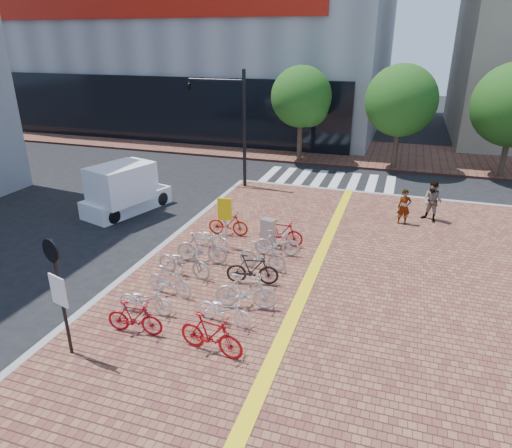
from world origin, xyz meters
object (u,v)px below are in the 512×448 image
(bike_1, at_px, (145,300))
(pedestrian_b, at_px, (433,201))
(bike_2, at_px, (169,281))
(bike_5, at_px, (212,238))
(bike_9, at_px, (245,291))
(bike_0, at_px, (135,318))
(bike_7, at_px, (211,335))
(bike_13, at_px, (281,233))
(bike_3, at_px, (184,262))
(bike_10, at_px, (252,269))
(bike_11, at_px, (263,256))
(bike_8, at_px, (225,309))
(notice_sign, at_px, (58,284))
(traffic_light_pole, at_px, (219,106))
(bike_4, at_px, (202,248))
(bike_12, at_px, (277,243))
(bike_6, at_px, (228,224))
(utility_box, at_px, (268,233))
(box_truck, at_px, (124,188))
(pedestrian_a, at_px, (404,207))
(yellow_sign, at_px, (225,214))

(bike_1, xyz_separation_m, pedestrian_b, (8.06, 10.32, 0.45))
(bike_2, relative_size, bike_5, 0.98)
(bike_9, bearing_deg, bike_0, 120.72)
(bike_7, relative_size, bike_13, 1.05)
(bike_3, height_order, bike_10, bike_3)
(bike_11, bearing_deg, bike_8, -177.56)
(bike_5, height_order, notice_sign, notice_sign)
(bike_11, bearing_deg, bike_13, 1.20)
(bike_11, distance_m, traffic_light_pole, 10.94)
(bike_10, bearing_deg, bike_2, 111.88)
(bike_13, height_order, notice_sign, notice_sign)
(bike_8, distance_m, traffic_light_pole, 13.85)
(traffic_light_pole, bearing_deg, bike_4, -71.82)
(bike_5, height_order, bike_9, bike_9)
(bike_5, distance_m, bike_12, 2.53)
(bike_2, xyz_separation_m, bike_8, (2.20, -0.88, -0.04))
(bike_13, relative_size, traffic_light_pole, 0.29)
(bike_6, relative_size, bike_8, 0.98)
(bike_12, distance_m, traffic_light_pole, 10.05)
(bike_8, height_order, utility_box, utility_box)
(bike_10, bearing_deg, bike_5, 36.71)
(bike_6, xyz_separation_m, pedestrian_b, (7.87, 4.25, 0.40))
(bike_2, xyz_separation_m, bike_7, (2.36, -2.22, 0.06))
(notice_sign, height_order, traffic_light_pole, traffic_light_pole)
(bike_7, bearing_deg, bike_3, 43.85)
(box_truck, bearing_deg, bike_2, -48.19)
(pedestrian_a, bearing_deg, bike_7, -124.36)
(bike_3, distance_m, pedestrian_b, 11.28)
(bike_8, bearing_deg, pedestrian_b, -22.65)
(bike_1, relative_size, bike_13, 0.98)
(notice_sign, bearing_deg, bike_0, 49.17)
(bike_1, relative_size, bike_9, 0.91)
(bike_7, distance_m, bike_8, 1.35)
(bike_0, bearing_deg, bike_1, 9.33)
(bike_6, bearing_deg, bike_7, -167.18)
(box_truck, bearing_deg, bike_9, -37.80)
(bike_4, xyz_separation_m, bike_9, (2.47, -2.31, -0.01))
(bike_6, distance_m, bike_9, 5.49)
(bike_6, bearing_deg, bike_4, 174.86)
(bike_3, bearing_deg, yellow_sign, -5.89)
(bike_4, bearing_deg, box_truck, 50.12)
(pedestrian_b, distance_m, yellow_sign, 9.27)
(bike_7, distance_m, utility_box, 6.67)
(bike_13, bearing_deg, bike_6, 81.50)
(bike_12, bearing_deg, pedestrian_a, -52.50)
(bike_7, bearing_deg, utility_box, 12.51)
(bike_1, height_order, bike_11, bike_11)
(bike_4, bearing_deg, bike_9, -137.84)
(bike_3, bearing_deg, bike_0, -171.69)
(bike_4, relative_size, bike_11, 1.10)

